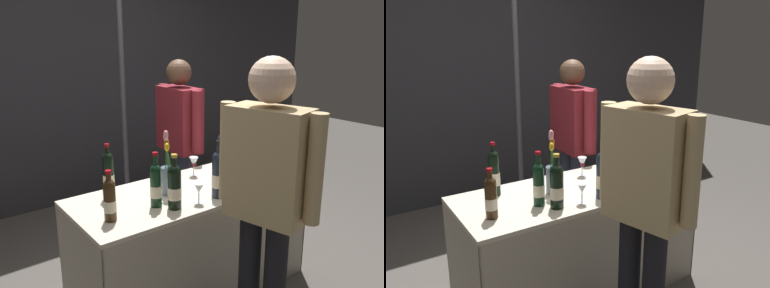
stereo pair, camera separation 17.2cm
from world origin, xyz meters
The scene contains 19 objects.
ground_plane centered at (0.00, 0.00, 0.00)m, with size 12.00×12.00×0.00m, color #514C47.
back_partition centered at (0.00, 2.05, 1.47)m, with size 6.91×0.12×2.93m, color #2D2D33.
tasting_table centered at (0.00, 0.00, 0.52)m, with size 1.60×0.65×0.76m.
featured_wine_bottle centered at (0.67, -0.20, 0.89)m, with size 0.07×0.07×0.30m.
display_bottle_0 centered at (-0.50, 0.19, 0.91)m, with size 0.07×0.07×0.34m.
display_bottle_1 centered at (-0.34, -0.10, 0.90)m, with size 0.07×0.07×0.33m.
display_bottle_2 centered at (-0.27, -0.19, 0.90)m, with size 0.08×0.08×0.33m.
display_bottle_3 centered at (0.60, -0.07, 0.90)m, with size 0.07×0.07×0.33m.
display_bottle_4 centered at (-0.64, -0.11, 0.89)m, with size 0.07×0.07×0.29m.
display_bottle_5 centered at (0.41, 0.17, 0.90)m, with size 0.08×0.08×0.32m.
display_bottle_6 centered at (0.03, -0.22, 0.91)m, with size 0.07×0.07×0.36m.
display_bottle_7 centered at (0.69, -0.02, 0.89)m, with size 0.08×0.08×0.30m.
wine_glass_near_vendor centered at (-0.11, -0.22, 0.85)m, with size 0.07×0.07×0.12m.
wine_glass_mid centered at (0.16, 0.19, 0.86)m, with size 0.07×0.07×0.14m.
flower_vase centered at (-0.18, 0.01, 0.89)m, with size 0.09×0.09×0.41m.
brochure_stand centered at (0.41, -0.13, 0.85)m, with size 0.16×0.01×0.17m, color silver.
vendor_presenter centered at (0.44, 0.76, 0.92)m, with size 0.23×0.60×1.54m.
taster_foreground_right centered at (-0.04, -0.67, 0.98)m, with size 0.30×0.56×1.64m.
booth_signpost centered at (0.11, 1.13, 1.31)m, with size 0.48×0.04×2.21m.
Camera 1 is at (-1.48, -1.96, 1.74)m, focal length 37.32 mm.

